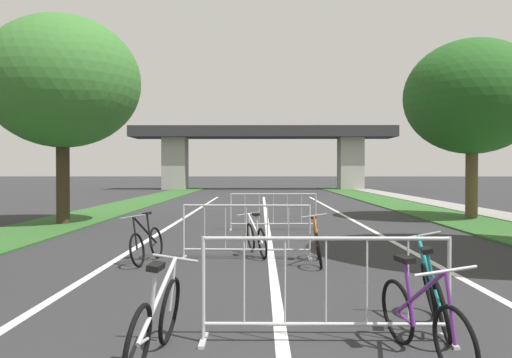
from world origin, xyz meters
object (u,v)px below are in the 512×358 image
Objects in this scene: bicycle_silver_1 at (156,321)px; bicycle_black_4 at (147,243)px; bicycle_orange_3 at (317,244)px; bicycle_purple_5 at (423,321)px; bicycle_teal_0 at (434,295)px; tree_left_maple_mid at (62,82)px; tree_right_cypress_far at (472,97)px; crowd_barrier_second at (246,232)px; crowd_barrier_nearest at (326,290)px; bicycle_white_2 at (256,238)px; crowd_barrier_third at (273,212)px.

bicycle_black_4 is (-1.18, 4.99, -0.02)m from bicycle_silver_1.
bicycle_silver_1 is at bearing 112.02° from bicycle_black_4.
bicycle_orange_3 reaches higher than bicycle_purple_5.
bicycle_teal_0 is at bearing 24.02° from bicycle_silver_1.
bicycle_teal_0 reaches higher than bicycle_silver_1.
tree_left_maple_mid is 13.91m from bicycle_teal_0.
crowd_barrier_second is (-7.62, -8.11, -3.72)m from tree_right_cypress_far.
bicycle_white_2 is at bearing 97.94° from crowd_barrier_nearest.
tree_left_maple_mid is 2.60× the size of crowd_barrier_third.
bicycle_black_4 is at bearing -115.31° from crowd_barrier_third.
bicycle_purple_5 is (-0.42, -0.96, 0.00)m from bicycle_teal_0.
crowd_barrier_second is at bearing -46.33° from tree_left_maple_mid.
crowd_barrier_nearest is at bearing -96.21° from bicycle_white_2.
crowd_barrier_nearest and crowd_barrier_third have the same top height.
bicycle_teal_0 is (2.13, -4.39, -0.16)m from crowd_barrier_second.
tree_right_cypress_far is 11.36m from bicycle_orange_3.
tree_right_cypress_far is 3.84× the size of bicycle_orange_3.
crowd_barrier_third reaches higher than bicycle_purple_5.
tree_left_maple_mid is 4.04× the size of bicycle_teal_0.
bicycle_white_2 is at bearing 122.67° from bicycle_teal_0.
crowd_barrier_nearest is 4.34m from bicycle_orange_3.
crowd_barrier_third is 1.59× the size of bicycle_black_4.
bicycle_teal_0 reaches higher than bicycle_orange_3.
bicycle_white_2 is (-7.44, -7.65, -3.90)m from tree_right_cypress_far.
crowd_barrier_second is (5.91, -6.19, -3.93)m from tree_left_maple_mid.
bicycle_white_2 is at bearing -148.08° from bicycle_black_4.
tree_right_cypress_far is 15.20m from bicycle_purple_5.
tree_right_cypress_far is at bearing 31.65° from bicycle_white_2.
bicycle_silver_1 is at bearing -112.26° from bicycle_white_2.
bicycle_silver_1 is (-0.65, -5.39, -0.15)m from crowd_barrier_second.
bicycle_silver_1 is at bearing -149.50° from bicycle_teal_0.
tree_right_cypress_far reaches higher than crowd_barrier_second.
tree_right_cypress_far is 2.50× the size of crowd_barrier_second.
crowd_barrier_third is 1.54× the size of bicycle_orange_3.
bicycle_silver_1 is 5.91m from bicycle_white_2.
tree_right_cypress_far is 2.50× the size of crowd_barrier_third.
tree_left_maple_mid is 9.32m from bicycle_white_2.
crowd_barrier_second is 1.00× the size of crowd_barrier_third.
bicycle_orange_3 reaches higher than bicycle_black_4.
bicycle_black_4 is at bearing 107.60° from bicycle_silver_1.
crowd_barrier_nearest is at bearing -88.34° from crowd_barrier_third.
crowd_barrier_nearest is 5.34m from bicycle_white_2.
bicycle_teal_0 is 5.23m from bicycle_white_2.
bicycle_orange_3 is (1.13, -0.96, 0.02)m from bicycle_white_2.
bicycle_white_2 is at bearing -87.22° from bicycle_purple_5.
crowd_barrier_third is 9.33m from bicycle_teal_0.
crowd_barrier_nearest is 1.49× the size of bicycle_silver_1.
tree_right_cypress_far is at bearing -129.29° from bicycle_black_4.
tree_left_maple_mid is at bearing 168.19° from crowd_barrier_third.
crowd_barrier_second reaches higher than bicycle_white_2.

